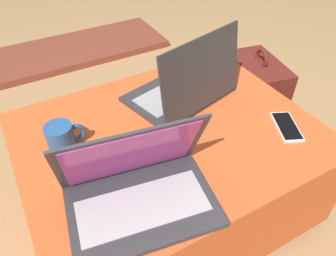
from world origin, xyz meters
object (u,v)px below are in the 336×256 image
coffee_mug (62,138)px  laptop_near (138,188)px  backpack (255,100)px  laptop_far (186,87)px  cell_phone (287,126)px

coffee_mug → laptop_near: bearing=-68.2°
backpack → coffee_mug: size_ratio=3.82×
laptop_near → laptop_far: size_ratio=0.98×
laptop_near → cell_phone: bearing=12.4°
laptop_far → cell_phone: laptop_far is taller
laptop_far → coffee_mug: size_ratio=3.46×
laptop_near → backpack: laptop_near is taller
laptop_far → backpack: size_ratio=0.90×
laptop_far → cell_phone: 0.38m
laptop_far → laptop_near: bearing=29.4°
laptop_far → coffee_mug: bearing=-9.8°
laptop_far → coffee_mug: 0.47m
laptop_far → cell_phone: (0.21, -0.30, -0.05)m
laptop_far → backpack: 0.55m
backpack → coffee_mug: coffee_mug is taller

